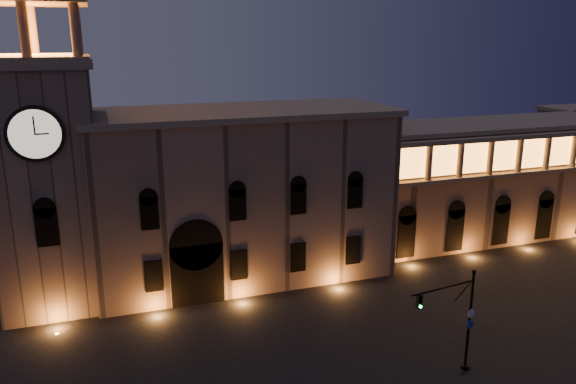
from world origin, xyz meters
name	(u,v)px	position (x,y,z in m)	size (l,w,h in m)	color
ground	(346,382)	(0.00, 0.00, 0.00)	(160.00, 160.00, 0.00)	black
government_building	(242,194)	(-2.08, 21.93, 8.77)	(30.80, 12.80, 17.60)	#7D6352
clock_tower	(46,175)	(-20.50, 20.98, 12.50)	(9.80, 9.80, 32.40)	#7D6352
colonnade_wing	(499,178)	(32.00, 23.92, 7.33)	(40.60, 11.50, 14.50)	#795E4D
traffic_light	(459,321)	(8.40, -1.49, 4.30)	(5.93, 1.25, 8.19)	black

